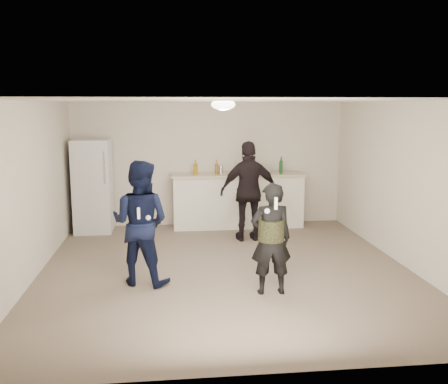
{
  "coord_description": "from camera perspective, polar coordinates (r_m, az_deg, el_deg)",
  "views": [
    {
      "loc": [
        -0.82,
        -7.15,
        2.43
      ],
      "look_at": [
        0.0,
        0.2,
        1.15
      ],
      "focal_mm": 40.0,
      "sensor_mm": 36.0,
      "label": 1
    }
  ],
  "objects": [
    {
      "name": "wall_back",
      "position": [
        10.25,
        -1.74,
        3.19
      ],
      "size": [
        6.0,
        0.0,
        6.0
      ],
      "primitive_type": "plane",
      "rotation": [
        1.57,
        0.0,
        0.0
      ],
      "color": "beige",
      "rests_on": "floor"
    },
    {
      "name": "man",
      "position": [
        6.91,
        -9.55,
        -3.49
      ],
      "size": [
        1.01,
        0.91,
        1.71
      ],
      "primitive_type": "imported",
      "rotation": [
        0.0,
        0.0,
        2.77
      ],
      "color": "#0F183E",
      "rests_on": "floor"
    },
    {
      "name": "spectator",
      "position": [
        9.02,
        2.91,
        0.08
      ],
      "size": [
        1.09,
        0.51,
        1.81
      ],
      "primitive_type": "imported",
      "rotation": [
        0.0,
        0.0,
        3.21
      ],
      "color": "black",
      "rests_on": "floor"
    },
    {
      "name": "floor",
      "position": [
        7.6,
        0.17,
        -8.84
      ],
      "size": [
        6.0,
        6.0,
        0.0
      ],
      "primitive_type": "plane",
      "color": "#6B5B4C",
      "rests_on": "ground"
    },
    {
      "name": "counter_top",
      "position": [
        10.01,
        1.61,
        2.0
      ],
      "size": [
        2.68,
        0.64,
        0.04
      ],
      "primitive_type": "cube",
      "color": "beige",
      "rests_on": "counter"
    },
    {
      "name": "nunchuk_man",
      "position": [
        6.63,
        -8.66,
        -2.92
      ],
      "size": [
        0.07,
        0.07,
        0.07
      ],
      "primitive_type": "sphere",
      "color": "silver",
      "rests_on": "man"
    },
    {
      "name": "remote_man",
      "position": [
        6.59,
        -9.73,
        -2.4
      ],
      "size": [
        0.04,
        0.04,
        0.15
      ],
      "primitive_type": "cube",
      "color": "white",
      "rests_on": "man"
    },
    {
      "name": "fridge",
      "position": [
        9.98,
        -14.75,
        0.66
      ],
      "size": [
        0.7,
        0.7,
        1.8
      ],
      "primitive_type": "cube",
      "color": "silver",
      "rests_on": "floor"
    },
    {
      "name": "remote_woman",
      "position": [
        6.15,
        5.94,
        -1.3
      ],
      "size": [
        0.04,
        0.04,
        0.15
      ],
      "primitive_type": "cube",
      "color": "white",
      "rests_on": "woman"
    },
    {
      "name": "ceiling",
      "position": [
        7.2,
        0.18,
        10.37
      ],
      "size": [
        6.0,
        6.0,
        0.0
      ],
      "primitive_type": "plane",
      "rotation": [
        3.14,
        0.0,
        0.0
      ],
      "color": "silver",
      "rests_on": "wall_back"
    },
    {
      "name": "nunchuk_woman",
      "position": [
        6.17,
        4.96,
        -2.18
      ],
      "size": [
        0.07,
        0.07,
        0.07
      ],
      "primitive_type": "sphere",
      "color": "white",
      "rests_on": "woman"
    },
    {
      "name": "bottle_cluster",
      "position": [
        9.98,
        1.88,
        2.74
      ],
      "size": [
        1.81,
        0.32,
        0.27
      ],
      "color": "silver",
      "rests_on": "counter_top"
    },
    {
      "name": "woman",
      "position": [
        6.5,
        5.39,
        -5.34
      ],
      "size": [
        0.54,
        0.35,
        1.47
      ],
      "primitive_type": "imported",
      "rotation": [
        0.0,
        0.0,
        3.14
      ],
      "color": "black",
      "rests_on": "floor"
    },
    {
      "name": "shaker",
      "position": [
        9.93,
        -0.35,
        2.55
      ],
      "size": [
        0.08,
        0.08,
        0.17
      ],
      "primitive_type": "cylinder",
      "color": "silver",
      "rests_on": "counter_top"
    },
    {
      "name": "wall_right",
      "position": [
        8.08,
        19.94,
        0.83
      ],
      "size": [
        0.0,
        6.0,
        6.0
      ],
      "primitive_type": "plane",
      "rotation": [
        1.57,
        0.0,
        -1.57
      ],
      "color": "beige",
      "rests_on": "floor"
    },
    {
      "name": "ceiling_dome",
      "position": [
        7.5,
        -0.09,
        9.97
      ],
      "size": [
        0.36,
        0.36,
        0.16
      ],
      "primitive_type": "ellipsoid",
      "color": "white",
      "rests_on": "ceiling"
    },
    {
      "name": "fridge_handle",
      "position": [
        9.53,
        -13.5,
        2.72
      ],
      "size": [
        0.02,
        0.02,
        0.6
      ],
      "primitive_type": "cylinder",
      "color": "silver",
      "rests_on": "fridge"
    },
    {
      "name": "counter",
      "position": [
        10.1,
        1.59,
        -1.07
      ],
      "size": [
        2.6,
        0.56,
        1.05
      ],
      "primitive_type": "cube",
      "color": "white",
      "rests_on": "floor"
    },
    {
      "name": "camo_shorts",
      "position": [
        6.47,
        5.41,
        -4.35
      ],
      "size": [
        0.34,
        0.34,
        0.28
      ],
      "primitive_type": "cylinder",
      "color": "#323819",
      "rests_on": "woman"
    },
    {
      "name": "wall_front",
      "position": [
        4.39,
        4.66,
        -5.77
      ],
      "size": [
        6.0,
        0.0,
        6.0
      ],
      "primitive_type": "plane",
      "rotation": [
        -1.57,
        0.0,
        0.0
      ],
      "color": "beige",
      "rests_on": "floor"
    },
    {
      "name": "wall_left",
      "position": [
        7.5,
        -21.18,
        0.1
      ],
      "size": [
        0.0,
        6.0,
        6.0
      ],
      "primitive_type": "plane",
      "rotation": [
        1.57,
        0.0,
        1.57
      ],
      "color": "beige",
      "rests_on": "floor"
    }
  ]
}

